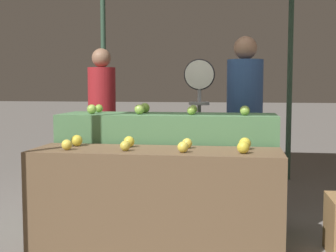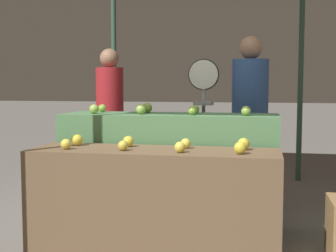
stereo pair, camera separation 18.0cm
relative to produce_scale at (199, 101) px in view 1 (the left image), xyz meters
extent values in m
cylinder|color=#33513D|center=(-1.50, 1.86, 0.26)|extent=(0.07, 0.07, 2.75)
cylinder|color=#33513D|center=(1.05, 1.86, 0.26)|extent=(0.07, 0.07, 2.75)
cube|color=brown|center=(-0.22, -1.17, -0.72)|extent=(1.85, 0.55, 0.80)
cube|color=#4C7A4C|center=(-0.22, -0.57, -0.60)|extent=(1.85, 0.55, 1.02)
sphere|color=yellow|center=(-0.87, -1.28, -0.28)|extent=(0.08, 0.08, 0.08)
sphere|color=gold|center=(-0.43, -1.27, -0.28)|extent=(0.08, 0.08, 0.08)
sphere|color=yellow|center=(-0.01, -1.29, -0.28)|extent=(0.08, 0.08, 0.08)
sphere|color=gold|center=(0.41, -1.27, -0.27)|extent=(0.09, 0.09, 0.09)
sphere|color=gold|center=(-0.87, -1.06, -0.27)|extent=(0.09, 0.09, 0.09)
sphere|color=gold|center=(-0.45, -1.06, -0.28)|extent=(0.08, 0.08, 0.08)
sphere|color=yellow|center=(0.00, -1.06, -0.28)|extent=(0.08, 0.08, 0.08)
sphere|color=gold|center=(0.43, -1.06, -0.27)|extent=(0.09, 0.09, 0.09)
sphere|color=#8EB247|center=(-0.87, -0.68, -0.05)|extent=(0.08, 0.08, 0.08)
sphere|color=#8EB247|center=(-0.45, -0.67, -0.05)|extent=(0.09, 0.09, 0.09)
sphere|color=#84AD3D|center=(-0.01, -0.68, -0.05)|extent=(0.07, 0.07, 0.07)
sphere|color=#8EB247|center=(0.43, -0.68, -0.05)|extent=(0.08, 0.08, 0.08)
sphere|color=#7AA338|center=(-0.87, -0.45, -0.05)|extent=(0.07, 0.07, 0.07)
sphere|color=#7AA338|center=(-0.45, -0.46, -0.05)|extent=(0.09, 0.09, 0.09)
sphere|color=#84AD3D|center=(-0.01, -0.46, -0.05)|extent=(0.07, 0.07, 0.07)
cylinder|color=#99999E|center=(0.00, 0.01, -0.41)|extent=(0.04, 0.04, 1.40)
cylinder|color=black|center=(0.00, 0.01, 0.26)|extent=(0.30, 0.01, 0.30)
cylinder|color=silver|center=(0.00, -0.01, 0.26)|extent=(0.28, 0.02, 0.28)
cylinder|color=#99999E|center=(0.00, -0.01, 0.05)|extent=(0.01, 0.01, 0.14)
cylinder|color=#99999E|center=(0.00, -0.01, -0.02)|extent=(0.20, 0.20, 0.03)
cube|color=#2D2D38|center=(0.44, 0.20, -0.71)|extent=(0.27, 0.17, 0.81)
cylinder|color=#2D4C84|center=(0.44, 0.20, 0.05)|extent=(0.37, 0.37, 0.71)
sphere|color=#936B51|center=(0.44, 0.20, 0.52)|extent=(0.23, 0.23, 0.23)
cube|color=#2D2D38|center=(-1.22, 0.80, -0.72)|extent=(0.27, 0.21, 0.79)
cylinder|color=maroon|center=(-1.22, 0.80, 0.02)|extent=(0.40, 0.40, 0.69)
sphere|color=#936B51|center=(-1.22, 0.80, 0.47)|extent=(0.22, 0.22, 0.22)
camera|label=1|loc=(0.37, -4.54, 0.16)|focal=50.00mm
camera|label=2|loc=(0.55, -4.51, 0.16)|focal=50.00mm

